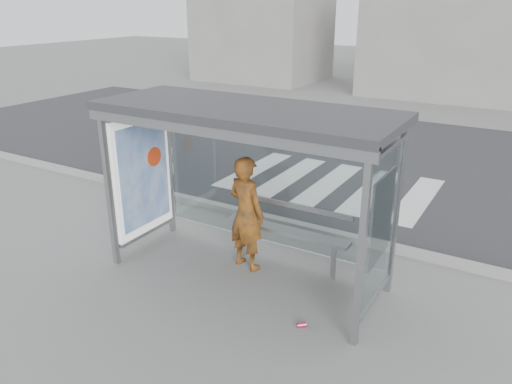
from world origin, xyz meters
TOP-DOWN VIEW (x-y plane):
  - ground at (0.00, 0.00)m, footprint 80.00×80.00m
  - road at (0.00, 7.00)m, footprint 30.00×10.00m
  - curb at (0.00, 1.95)m, footprint 30.00×0.18m
  - crosswalk at (-0.50, 4.50)m, footprint 4.55×3.00m
  - bus_shelter at (-0.37, 0.06)m, footprint 4.25×1.65m
  - building_left at (-10.00, 18.00)m, footprint 6.00×5.00m
  - building_center at (0.00, 18.00)m, footprint 8.00×5.00m
  - person at (-0.15, 0.27)m, footprint 0.74×0.57m
  - bench at (0.40, 0.58)m, footprint 2.05×0.25m
  - soda_can at (1.30, -0.72)m, footprint 0.14×0.13m

SIDE VIEW (x-z plane):
  - ground at x=0.00m, z-range 0.00..0.00m
  - crosswalk at x=-0.50m, z-range 0.00..0.00m
  - road at x=0.00m, z-range 0.00..0.01m
  - soda_can at x=1.30m, z-range 0.00..0.07m
  - curb at x=0.00m, z-range 0.00..0.12m
  - bench at x=0.40m, z-range 0.09..1.15m
  - person at x=-0.15m, z-range 0.00..1.82m
  - bus_shelter at x=-0.37m, z-range 0.67..3.29m
  - building_center at x=0.00m, z-range 0.00..5.00m
  - building_left at x=-10.00m, z-range 0.00..6.00m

